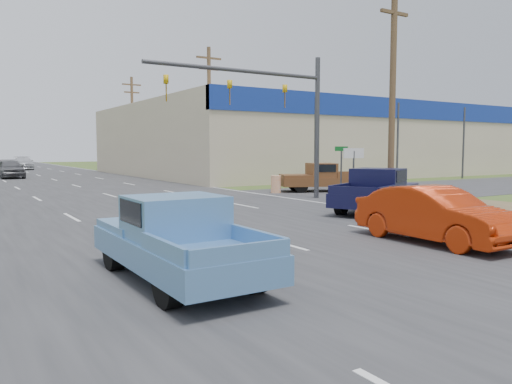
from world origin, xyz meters
TOP-DOWN VIEW (x-y plane):
  - main_road at (0.00, 40.00)m, footprint 15.00×180.00m
  - cross_road at (0.00, 18.00)m, footprint 120.00×10.00m
  - dirt_verge at (11.00, 10.00)m, footprint 8.00×18.00m
  - big_box_store at (32.00, 39.93)m, footprint 50.00×28.10m
  - utility_pole_1 at (9.50, 13.00)m, footprint 2.00×0.28m
  - utility_pole_2 at (9.50, 31.00)m, footprint 2.00×0.28m
  - utility_pole_3 at (9.50, 49.00)m, footprint 2.00×0.28m
  - tree_3 at (55.00, 70.00)m, footprint 8.40×8.40m
  - tree_5 at (30.00, 95.00)m, footprint 7.98×7.98m
  - barrel_0 at (8.00, 12.00)m, footprint 0.56×0.56m
  - barrel_1 at (8.40, 20.50)m, footprint 0.56×0.56m
  - lane_sign at (8.20, 14.00)m, footprint 1.20×0.08m
  - street_name_sign at (8.80, 15.50)m, footprint 0.80×0.08m
  - signal_mast at (5.82, 17.00)m, footprint 9.12×0.40m
  - red_convertible at (3.50, 5.84)m, footprint 1.66×4.53m
  - blue_pickup at (-3.75, 6.02)m, footprint 1.88×4.85m
  - navy_pickup at (7.11, 11.42)m, footprint 5.55×4.04m
  - brown_pickup at (11.24, 19.99)m, footprint 5.38×3.77m
  - distant_car_grey at (-2.73, 44.52)m, footprint 2.10×4.82m
  - distant_car_silver at (0.59, 63.38)m, footprint 2.61×5.60m

SIDE VIEW (x-z plane):
  - dirt_verge at x=11.00m, z-range 0.00..0.01m
  - cross_road at x=0.00m, z-range 0.00..0.02m
  - main_road at x=0.00m, z-range 0.00..0.02m
  - barrel_0 at x=8.00m, z-range 0.00..1.00m
  - barrel_1 at x=8.40m, z-range 0.00..1.00m
  - red_convertible at x=3.50m, z-range 0.00..1.48m
  - distant_car_silver at x=0.59m, z-range 0.00..1.58m
  - distant_car_grey at x=-2.73m, z-range 0.00..1.62m
  - blue_pickup at x=-3.75m, z-range 0.01..1.61m
  - brown_pickup at x=11.24m, z-range 0.01..1.67m
  - navy_pickup at x=7.11m, z-range 0.01..1.73m
  - street_name_sign at x=8.80m, z-range 0.30..2.91m
  - lane_sign at x=8.20m, z-range 0.64..3.16m
  - big_box_store at x=32.00m, z-range 0.01..6.61m
  - signal_mast at x=5.82m, z-range 1.30..8.30m
  - utility_pole_1 at x=9.50m, z-range 0.32..10.32m
  - utility_pole_2 at x=9.50m, z-range 0.32..10.32m
  - utility_pole_3 at x=9.50m, z-range 0.32..10.32m
  - tree_5 at x=30.00m, z-range 0.94..10.82m
  - tree_3 at x=55.00m, z-range 0.99..11.39m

